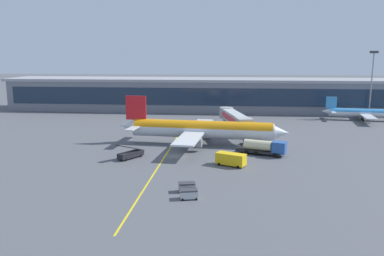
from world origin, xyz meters
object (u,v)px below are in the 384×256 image
baggage_cart_1 (187,187)px  commuter_jet_far (367,113)px  belt_loader (131,154)px  lavatory_truck (231,159)px  baggage_cart_0 (189,194)px  main_airliner (201,129)px  fuel_tanker (264,147)px

baggage_cart_1 → commuter_jet_far: size_ratio=0.10×
baggage_cart_1 → belt_loader: bearing=126.2°
belt_loader → lavatory_truck: belt_loader is taller
baggage_cart_0 → commuter_jet_far: 92.27m
main_airliner → fuel_tanker: bearing=-30.4°
main_airliner → belt_loader: bearing=-135.0°
baggage_cart_1 → main_airliner: bearing=90.2°
baggage_cart_0 → lavatory_truck: bearing=70.7°
belt_loader → baggage_cart_0: bearing=-56.7°
main_airliner → belt_loader: main_airliner is taller
commuter_jet_far → fuel_tanker: bearing=-127.8°
baggage_cart_0 → fuel_tanker: bearing=63.6°
main_airliner → baggage_cart_0: (0.76, -36.08, -3.07)m
fuel_tanker → lavatory_truck: (-7.17, -9.05, -0.32)m
belt_loader → commuter_jet_far: size_ratio=0.22×
baggage_cart_0 → commuter_jet_far: bearing=56.0°
main_airliner → belt_loader: (-13.85, -13.88, -2.87)m
belt_loader → lavatory_truck: (21.11, -3.64, 0.43)m
main_airliner → baggage_cart_1: (0.12, -32.94, -3.07)m
lavatory_truck → baggage_cart_1: size_ratio=2.15×
lavatory_truck → fuel_tanker: bearing=51.6°
fuel_tanker → baggage_cart_1: fuel_tanker is taller
belt_loader → lavatory_truck: bearing=-9.8°
main_airliner → baggage_cart_0: main_airliner is taller
fuel_tanker → baggage_cart_0: 30.82m
commuter_jet_far → baggage_cart_0: bearing=-124.0°
baggage_cart_1 → commuter_jet_far: bearing=54.6°
lavatory_truck → main_airliner: bearing=112.5°
fuel_tanker → baggage_cart_0: size_ratio=3.79×
lavatory_truck → commuter_jet_far: size_ratio=0.21×
commuter_jet_far → baggage_cart_1: bearing=-125.4°
fuel_tanker → main_airliner: bearing=149.6°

